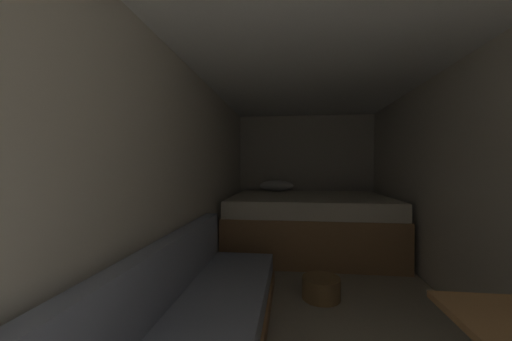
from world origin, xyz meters
name	(u,v)px	position (x,y,z in m)	size (l,w,h in m)	color
ground_plane	(320,311)	(0.00, 1.98, 0.00)	(7.30, 7.30, 0.00)	#A39984
wall_back	(305,176)	(0.00, 4.66, 1.05)	(2.41, 0.05, 2.10)	beige
wall_left	(185,184)	(-1.18, 1.98, 1.05)	(0.05, 5.30, 2.10)	beige
wall_right	(474,187)	(1.18, 1.98, 1.05)	(0.05, 5.30, 2.10)	beige
ceiling_slab	(321,56)	(0.00, 1.98, 2.13)	(2.41, 5.30, 0.05)	white
bed	(308,223)	(-0.01, 3.72, 0.40)	(2.19, 1.73, 0.98)	#9E7247
wicker_basket	(321,288)	(0.03, 2.21, 0.10)	(0.35, 0.35, 0.19)	olive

